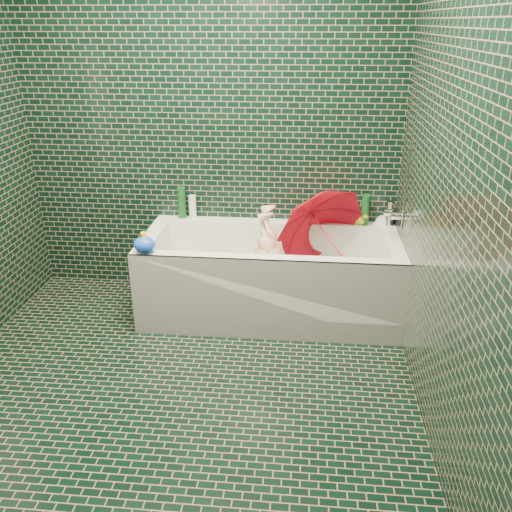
# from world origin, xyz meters

# --- Properties ---
(floor) EXTENTS (2.80, 2.80, 0.00)m
(floor) POSITION_xyz_m (0.00, 0.00, 0.00)
(floor) COLOR black
(floor) RESTS_ON ground
(wall_back) EXTENTS (2.80, 0.00, 2.80)m
(wall_back) POSITION_xyz_m (0.00, 1.40, 1.25)
(wall_back) COLOR black
(wall_back) RESTS_ON floor
(wall_right) EXTENTS (0.00, 2.80, 2.80)m
(wall_right) POSITION_xyz_m (1.30, 0.00, 1.25)
(wall_right) COLOR black
(wall_right) RESTS_ON floor
(bathtub) EXTENTS (1.70, 0.75, 0.55)m
(bathtub) POSITION_xyz_m (0.45, 1.01, 0.21)
(bathtub) COLOR white
(bathtub) RESTS_ON floor
(bath_mat) EXTENTS (1.35, 0.47, 0.01)m
(bath_mat) POSITION_xyz_m (0.45, 1.02, 0.16)
(bath_mat) COLOR #4CBE26
(bath_mat) RESTS_ON bathtub
(water) EXTENTS (1.48, 0.53, 0.00)m
(water) POSITION_xyz_m (0.45, 1.02, 0.30)
(water) COLOR silver
(water) RESTS_ON bathtub
(faucet) EXTENTS (0.18, 0.19, 0.55)m
(faucet) POSITION_xyz_m (1.26, 1.02, 0.77)
(faucet) COLOR silver
(faucet) RESTS_ON wall_right
(child) EXTENTS (0.94, 0.42, 0.37)m
(child) POSITION_xyz_m (0.49, 0.98, 0.31)
(child) COLOR #EBB492
(child) RESTS_ON bathtub
(umbrella) EXTENTS (0.94, 0.93, 0.95)m
(umbrella) POSITION_xyz_m (0.82, 1.07, 0.56)
(umbrella) COLOR red
(umbrella) RESTS_ON bathtub
(soap_bottle_a) EXTENTS (0.13, 0.13, 0.27)m
(soap_bottle_a) POSITION_xyz_m (1.21, 1.36, 0.55)
(soap_bottle_a) COLOR white
(soap_bottle_a) RESTS_ON bathtub
(soap_bottle_b) EXTENTS (0.10, 0.10, 0.17)m
(soap_bottle_b) POSITION_xyz_m (1.25, 1.35, 0.55)
(soap_bottle_b) COLOR #4D1B67
(soap_bottle_b) RESTS_ON bathtub
(soap_bottle_c) EXTENTS (0.15, 0.15, 0.15)m
(soap_bottle_c) POSITION_xyz_m (1.23, 1.37, 0.55)
(soap_bottle_c) COLOR #14461C
(soap_bottle_c) RESTS_ON bathtub
(bottle_right_tall) EXTENTS (0.06, 0.06, 0.22)m
(bottle_right_tall) POSITION_xyz_m (1.08, 1.33, 0.66)
(bottle_right_tall) COLOR #14461C
(bottle_right_tall) RESTS_ON bathtub
(bottle_right_pump) EXTENTS (0.07, 0.07, 0.18)m
(bottle_right_pump) POSITION_xyz_m (1.25, 1.32, 0.64)
(bottle_right_pump) COLOR silver
(bottle_right_pump) RESTS_ON bathtub
(bottle_left_tall) EXTENTS (0.08, 0.08, 0.22)m
(bottle_left_tall) POSITION_xyz_m (-0.22, 1.36, 0.66)
(bottle_left_tall) COLOR #14461C
(bottle_left_tall) RESTS_ON bathtub
(bottle_left_short) EXTENTS (0.06, 0.06, 0.17)m
(bottle_left_short) POSITION_xyz_m (-0.14, 1.35, 0.64)
(bottle_left_short) COLOR white
(bottle_left_short) RESTS_ON bathtub
(rubber_duck) EXTENTS (0.11, 0.08, 0.08)m
(rubber_duck) POSITION_xyz_m (1.06, 1.33, 0.59)
(rubber_duck) COLOR yellow
(rubber_duck) RESTS_ON bathtub
(bath_toy) EXTENTS (0.16, 0.14, 0.13)m
(bath_toy) POSITION_xyz_m (-0.30, 0.69, 0.61)
(bath_toy) COLOR blue
(bath_toy) RESTS_ON bathtub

